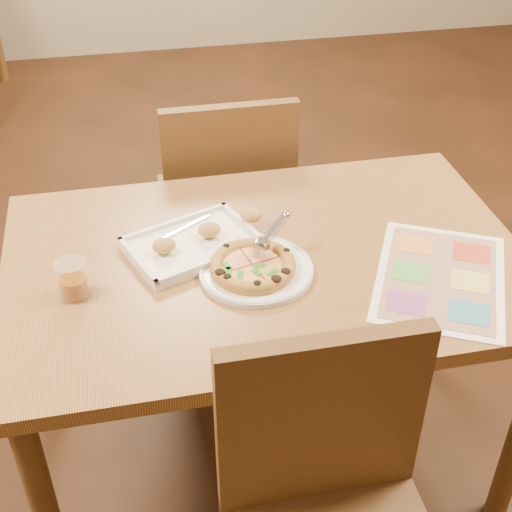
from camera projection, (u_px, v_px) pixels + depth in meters
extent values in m
plane|color=#351A0E|center=(264.00, 443.00, 2.21)|extent=(7.00, 7.00, 0.00)
cube|color=olive|center=(266.00, 262.00, 1.80)|extent=(1.30, 0.85, 0.04)
cylinder|color=brown|center=(53.00, 310.00, 2.20)|extent=(0.06, 0.06, 0.68)
cylinder|color=brown|center=(413.00, 263.00, 2.39)|extent=(0.06, 0.06, 0.68)
cube|color=brown|center=(321.00, 423.00, 1.41)|extent=(0.42, 0.04, 0.45)
cube|color=brown|center=(223.00, 203.00, 2.50)|extent=(0.42, 0.42, 0.04)
cube|color=brown|center=(231.00, 173.00, 2.21)|extent=(0.42, 0.04, 0.45)
cylinder|color=white|center=(256.00, 270.00, 1.72)|extent=(0.36, 0.36, 0.01)
cylinder|color=#C18B41|center=(253.00, 268.00, 1.71)|extent=(0.20, 0.20, 0.01)
cylinder|color=#F5E185|center=(253.00, 266.00, 1.71)|extent=(0.17, 0.17, 0.01)
torus|color=#C18B41|center=(253.00, 265.00, 1.71)|extent=(0.21, 0.21, 0.03)
cylinder|color=silver|center=(262.00, 246.00, 1.71)|extent=(0.05, 0.05, 0.07)
cube|color=silver|center=(274.00, 231.00, 1.73)|extent=(0.09, 0.08, 0.05)
cube|color=white|center=(193.00, 246.00, 1.80)|extent=(0.37, 0.31, 0.02)
cube|color=silver|center=(192.00, 242.00, 1.80)|extent=(0.14, 0.09, 0.00)
ellipsoid|color=#D8954D|center=(164.00, 246.00, 1.75)|extent=(0.06, 0.05, 0.04)
ellipsoid|color=#D8954D|center=(209.00, 230.00, 1.81)|extent=(0.06, 0.05, 0.04)
ellipsoid|color=#D8954D|center=(252.00, 215.00, 1.86)|extent=(0.06, 0.05, 0.04)
cylinder|color=#83410A|center=(74.00, 286.00, 1.64)|extent=(0.06, 0.06, 0.05)
cylinder|color=white|center=(73.00, 280.00, 1.63)|extent=(0.07, 0.07, 0.09)
cube|color=white|center=(440.00, 277.00, 1.71)|extent=(0.45, 0.51, 0.00)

